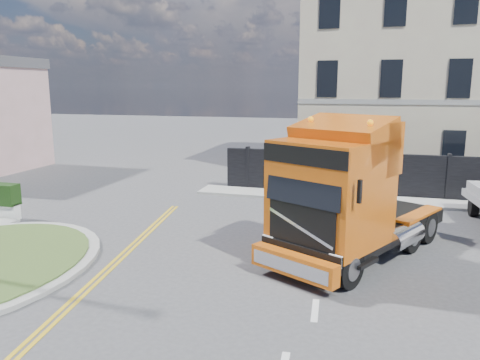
% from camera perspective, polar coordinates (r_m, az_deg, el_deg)
% --- Properties ---
extents(ground, '(120.00, 120.00, 0.00)m').
position_cam_1_polar(ground, '(14.05, -0.49, -9.28)').
color(ground, '#424244').
rests_on(ground, ground).
extents(hoarding_fence, '(18.80, 0.25, 2.00)m').
position_cam_1_polar(hoarding_fence, '(22.18, 22.84, 0.21)').
color(hoarding_fence, black).
rests_on(hoarding_fence, ground).
extents(georgian_building, '(12.30, 10.30, 12.80)m').
position_cam_1_polar(georgian_building, '(29.24, 20.70, 12.28)').
color(georgian_building, beige).
rests_on(georgian_building, ground).
extents(pavement_far, '(20.00, 1.60, 0.12)m').
position_cam_1_polar(pavement_far, '(21.43, 21.48, -2.63)').
color(pavement_far, '#999A94').
rests_on(pavement_far, ground).
extents(truck, '(5.36, 7.12, 4.03)m').
position_cam_1_polar(truck, '(13.43, 12.46, -2.46)').
color(truck, black).
rests_on(truck, ground).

